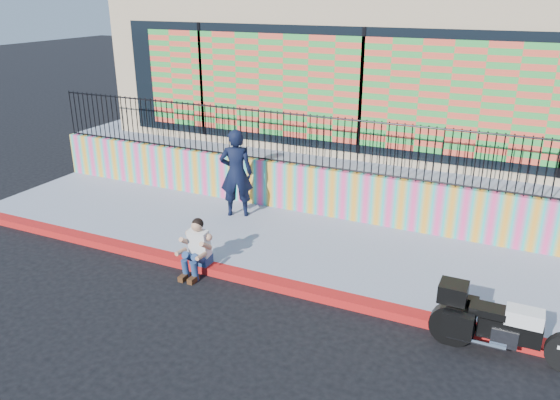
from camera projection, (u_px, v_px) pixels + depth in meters
The scene contains 10 objects.
ground at pixel (283, 289), 9.70m from camera, with size 90.00×90.00×0.00m, color black.
red_curb at pixel (283, 286), 9.67m from camera, with size 16.00×0.30×0.15m, color #AE1F0C.
sidewalk at pixel (317, 249), 11.06m from camera, with size 16.00×3.00×0.15m, color gray.
mural_wall at pixel (344, 195), 12.19m from camera, with size 16.00×0.20×1.10m, color #FF438A.
metal_fence at pixel (347, 145), 11.78m from camera, with size 15.80×0.04×1.20m, color black, non-canonical shape.
elevated_platform at pixel (399, 144), 16.53m from camera, with size 16.00×10.00×1.25m, color gray.
storefront_building at pixel (404, 56), 15.40m from camera, with size 14.00×8.06×4.00m.
police_motorcycle at pixel (507, 323), 7.74m from camera, with size 2.15×0.71×1.34m.
police_officer at pixel (236, 173), 12.19m from camera, with size 0.73×0.48×2.01m, color black.
seated_man at pixel (195, 253), 10.05m from camera, with size 0.54×0.71×1.06m.
Camera 1 is at (3.56, -7.70, 4.96)m, focal length 35.00 mm.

